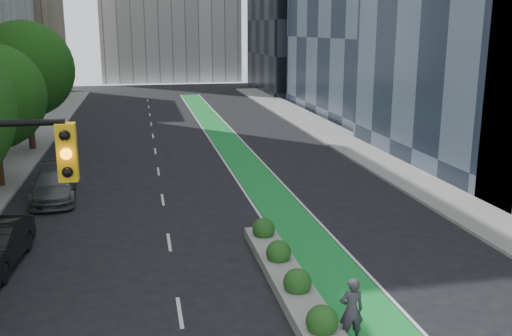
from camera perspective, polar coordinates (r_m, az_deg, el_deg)
name	(u,v)px	position (r m, az deg, el deg)	size (l,w,h in m)	color
sidewalk_right	(374,156)	(38.98, 11.69, 1.13)	(3.60, 90.00, 0.15)	gray
bike_lane_paint	(232,148)	(41.30, -2.39, 2.01)	(2.20, 70.00, 0.01)	#198E35
tree_far	(25,69)	(42.71, -22.07, 9.13)	(6.60, 6.60, 9.00)	black
median_planter	(289,277)	(19.32, 3.31, -10.81)	(1.20, 10.26, 1.10)	gray
cyclist	(351,310)	(16.21, 9.52, -13.85)	(0.69, 0.45, 1.88)	#3B3641
parked_car_left_far	(54,185)	(30.39, -19.58, -1.65)	(2.09, 5.14, 1.49)	#4E5053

